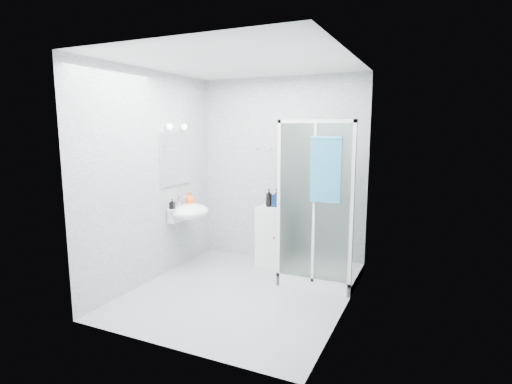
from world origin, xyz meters
The scene contains 12 objects.
room centered at (0.00, 0.00, 1.30)m, with size 2.40×2.60×2.60m.
shower_enclosure centered at (0.67, 0.77, 0.45)m, with size 0.90×0.95×2.00m.
wall_basin centered at (-0.99, 0.45, 0.80)m, with size 0.46×0.56×0.35m.
mirror centered at (-1.19, 0.45, 1.50)m, with size 0.02×0.60×0.70m, color white.
vanity_lights centered at (-1.14, 0.45, 1.92)m, with size 0.10×0.40×0.08m.
wall_hooks centered at (-0.25, 1.26, 1.62)m, with size 0.23×0.06×0.03m.
storage_cabinet centered at (-0.03, 1.03, 0.42)m, with size 0.37×0.38×0.84m.
hand_towel centered at (0.89, 0.36, 1.47)m, with size 0.34×0.05×0.73m.
shampoo_bottle_a centered at (-0.06, 1.02, 0.96)m, with size 0.09×0.09×0.24m, color black.
shampoo_bottle_b centered at (0.04, 1.05, 0.97)m, with size 0.11×0.11×0.25m, color #0B1E43.
soap_dispenser_orange centered at (-1.05, 0.59, 0.95)m, with size 0.14×0.14×0.18m, color #FA571D.
soap_dispenser_black centered at (-1.11, 0.26, 0.93)m, with size 0.06×0.06×0.13m, color black.
Camera 1 is at (2.01, -3.92, 1.91)m, focal length 28.00 mm.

